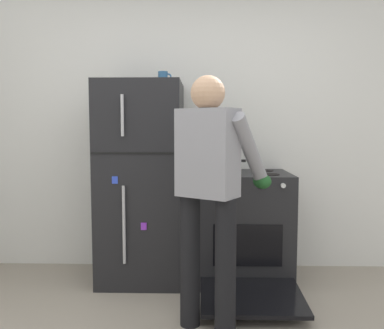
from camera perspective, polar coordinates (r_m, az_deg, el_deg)
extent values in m
cube|color=white|center=(3.78, 0.37, 6.14)|extent=(6.00, 0.10, 2.70)
cube|color=black|center=(3.47, -7.04, -2.43)|extent=(0.68, 0.68, 1.66)
cube|color=black|center=(3.10, -8.03, 1.60)|extent=(0.67, 0.01, 0.01)
cylinder|color=#B7B7BC|center=(3.18, -9.49, -8.32)|extent=(0.02, 0.02, 0.60)
cylinder|color=#B7B7BC|center=(3.09, -9.72, 6.78)|extent=(0.02, 0.02, 0.31)
cube|color=purple|center=(3.18, -6.76, -8.57)|extent=(0.04, 0.01, 0.06)
cube|color=blue|center=(3.15, -10.73, -2.15)|extent=(0.04, 0.01, 0.06)
cube|color=black|center=(3.52, 7.22, -8.53)|extent=(0.76, 0.64, 0.91)
cube|color=black|center=(3.22, 7.80, -11.14)|extent=(0.53, 0.01, 0.33)
cylinder|color=black|center=(3.28, 4.39, -1.37)|extent=(0.17, 0.17, 0.01)
cylinder|color=black|center=(3.32, 10.70, -1.37)|extent=(0.17, 0.17, 0.01)
cylinder|color=black|center=(3.57, 4.16, -0.85)|extent=(0.17, 0.17, 0.01)
cylinder|color=black|center=(3.60, 9.97, -0.85)|extent=(0.17, 0.17, 0.01)
cylinder|color=silver|center=(3.10, 3.13, -2.92)|extent=(0.04, 0.03, 0.04)
cylinder|color=silver|center=(3.11, 6.27, -2.92)|extent=(0.04, 0.03, 0.04)
cylinder|color=silver|center=(3.13, 9.56, -2.91)|extent=(0.04, 0.03, 0.04)
cylinder|color=silver|center=(3.16, 12.62, -2.89)|extent=(0.04, 0.03, 0.04)
cube|color=black|center=(3.05, 8.35, -17.82)|extent=(0.72, 0.58, 0.06)
cylinder|color=black|center=(2.70, -0.27, -13.27)|extent=(0.13, 0.13, 0.86)
cylinder|color=black|center=(2.57, 4.70, -14.24)|extent=(0.13, 0.13, 0.86)
cube|color=gray|center=(2.50, 2.20, 1.62)|extent=(0.41, 0.36, 0.54)
sphere|color=tan|center=(2.50, 2.23, 9.98)|extent=(0.21, 0.21, 0.21)
sphere|color=#262626|center=(2.50, 2.23, 9.14)|extent=(0.15, 0.15, 0.15)
cylinder|color=gray|center=(2.76, 0.66, 2.16)|extent=(0.31, 0.42, 0.48)
cylinder|color=gray|center=(2.56, 8.18, 1.88)|extent=(0.31, 0.42, 0.48)
ellipsoid|color=#1E5123|center=(2.93, 2.62, -1.79)|extent=(0.12, 0.18, 0.10)
ellipsoid|color=#1E5123|center=(2.75, 9.78, -2.32)|extent=(0.12, 0.18, 0.10)
cylinder|color=#236638|center=(3.37, 4.70, -0.16)|extent=(0.23, 0.23, 0.12)
cube|color=black|center=(3.36, 2.31, 0.52)|extent=(0.05, 0.03, 0.02)
cube|color=black|center=(3.38, 7.09, 0.51)|extent=(0.05, 0.03, 0.02)
cylinder|color=#2D6093|center=(3.49, -4.09, 12.07)|extent=(0.08, 0.08, 0.10)
torus|color=#2D6093|center=(3.49, -3.35, 12.16)|extent=(0.06, 0.01, 0.06)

